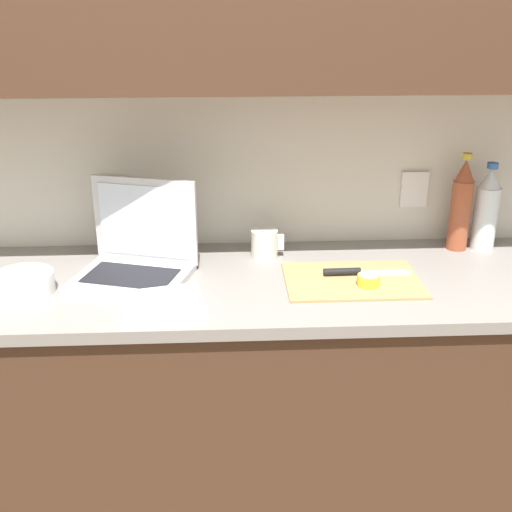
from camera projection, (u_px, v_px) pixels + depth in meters
The scene contains 11 objects.
wall_back at pixel (194, 35), 1.83m from camera, with size 5.20×0.38×2.60m.
counter_unit at pixel (198, 404), 2.05m from camera, with size 2.41×0.60×0.89m.
laptop at pixel (137, 254), 1.90m from camera, with size 0.38×0.35×0.28m.
cutting_board at pixel (352, 280), 1.87m from camera, with size 0.39×0.27×0.01m, color tan.
knife at pixel (352, 272), 1.90m from camera, with size 0.26×0.04×0.02m.
lemon_half_cut at pixel (368, 280), 1.83m from camera, with size 0.06×0.06×0.03m.
bottle_green_soda at pixel (461, 206), 2.06m from camera, with size 0.07×0.07×0.32m.
bottle_oil_tall at pixel (486, 210), 2.07m from camera, with size 0.08×0.08×0.29m.
measuring_cup at pixel (265, 244), 2.03m from camera, with size 0.10×0.08×0.09m.
bowl_white at pixel (23, 283), 1.80m from camera, with size 0.17×0.17×0.06m.
dish_towel at pixel (161, 303), 1.72m from camera, with size 0.22×0.16×0.02m, color white.
Camera 1 is at (0.08, -1.72, 1.67)m, focal length 45.00 mm.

